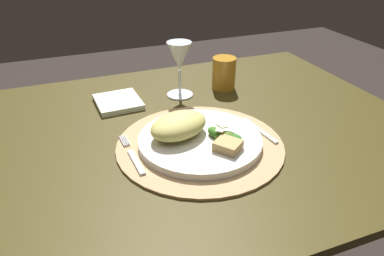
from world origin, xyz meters
The scene contains 11 objects.
dining_table centered at (0.00, 0.00, 0.58)m, with size 1.26×0.86×0.73m.
placemat centered at (0.05, -0.08, 0.73)m, with size 0.38×0.38×0.01m, color tan.
dinner_plate centered at (0.05, -0.08, 0.75)m, with size 0.28×0.28×0.02m, color silver.
pasta_serving centered at (0.01, -0.05, 0.78)m, with size 0.14×0.10×0.05m, color #DBD26D.
salad_greens centered at (0.10, -0.11, 0.76)m, with size 0.07×0.08×0.03m.
bread_piece centered at (0.09, -0.15, 0.76)m, with size 0.05×0.05×0.02m, color tan.
fork centered at (-0.10, -0.08, 0.74)m, with size 0.02×0.16×0.00m.
spoon centered at (0.20, -0.06, 0.74)m, with size 0.03×0.13×0.01m.
napkin centered at (-0.08, 0.20, 0.74)m, with size 0.12×0.13×0.01m, color white.
wine_glass centered at (0.10, 0.20, 0.84)m, with size 0.08×0.08×0.16m.
amber_tumbler centered at (0.24, 0.20, 0.78)m, with size 0.07×0.07×0.10m, color #C68628.
Camera 1 is at (-0.22, -0.72, 1.18)m, focal length 34.16 mm.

